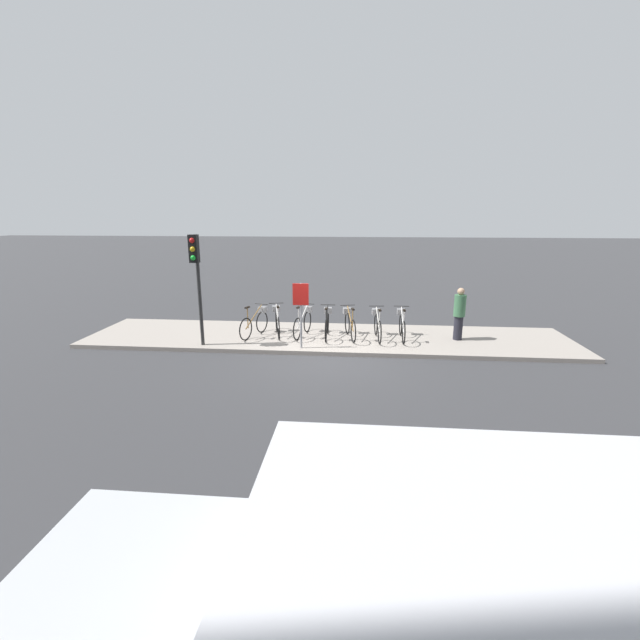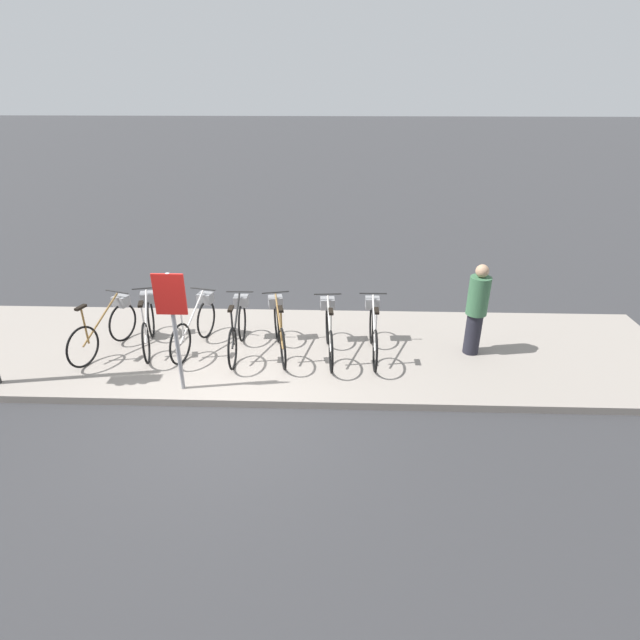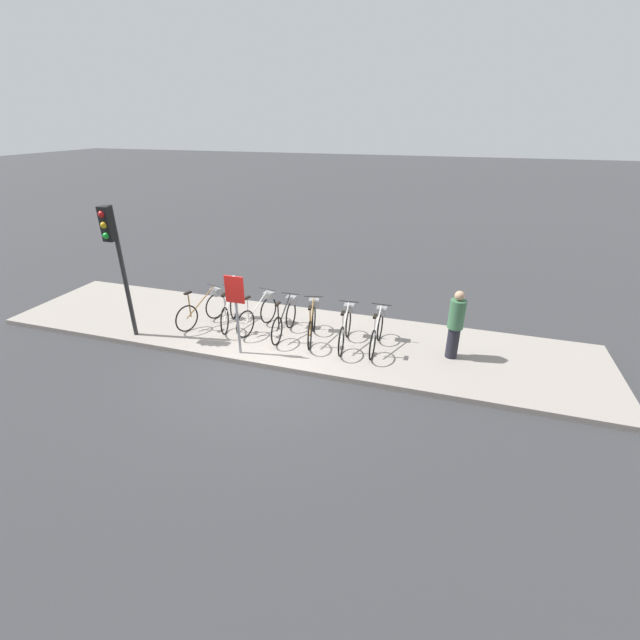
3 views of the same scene
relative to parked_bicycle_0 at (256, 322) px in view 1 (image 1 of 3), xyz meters
name	(u,v)px [view 1 (image 1 of 3)]	position (x,y,z in m)	size (l,w,h in m)	color
ground_plane	(323,356)	(2.21, -1.43, -0.56)	(120.00, 120.00, 0.00)	#38383A
sidewalk	(327,338)	(2.21, 0.14, -0.50)	(14.73, 3.15, 0.12)	#9E9389
parked_bicycle_0	(256,322)	(0.00, 0.00, 0.00)	(0.64, 1.56, 1.00)	black
parked_bicycle_1	(277,321)	(0.65, 0.17, 0.00)	(0.56, 1.58, 1.00)	black
parked_bicycle_2	(304,321)	(1.47, 0.16, 0.00)	(0.51, 1.60, 1.00)	black
parked_bicycle_3	(327,323)	(2.21, 0.05, 0.00)	(0.46, 1.63, 1.00)	black
parked_bicycle_4	(350,323)	(2.90, 0.06, 0.00)	(0.52, 1.60, 1.00)	black
parked_bicycle_5	(377,324)	(3.74, 0.00, 0.00)	(0.46, 1.62, 1.00)	black
parked_bicycle_6	(402,325)	(4.47, 0.05, 0.00)	(0.46, 1.63, 1.00)	black
pedestrian	(459,313)	(6.14, 0.11, 0.38)	(0.34, 0.34, 1.57)	#23232D
traffic_light	(196,267)	(-1.31, -1.20, 1.83)	(0.24, 0.40, 3.14)	#2D2D2D
sign_post	(301,304)	(1.57, -1.14, 0.82)	(0.44, 0.07, 1.84)	#99999E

